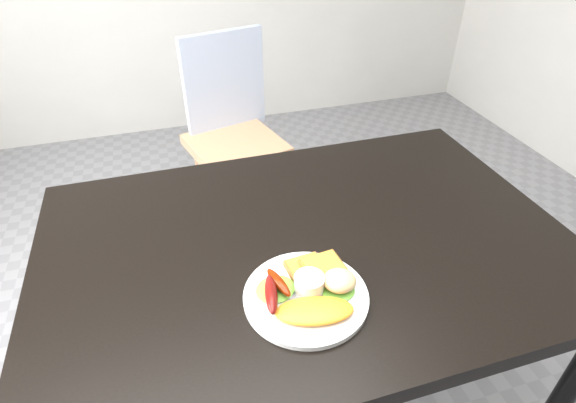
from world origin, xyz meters
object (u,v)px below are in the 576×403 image
(person, at_px, (213,157))
(plate, at_px, (306,296))
(dining_table, at_px, (307,245))
(dining_chair, at_px, (236,146))

(person, relative_size, plate, 5.32)
(dining_table, distance_m, person, 0.62)
(dining_table, height_order, plate, plate)
(person, bearing_deg, dining_table, 97.49)
(plate, bearing_deg, dining_chair, 86.10)
(dining_table, bearing_deg, dining_chair, 88.86)
(dining_table, relative_size, person, 0.92)
(dining_table, xyz_separation_m, person, (-0.13, 0.60, -0.08))
(dining_table, bearing_deg, person, 102.14)
(dining_table, relative_size, plate, 4.90)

